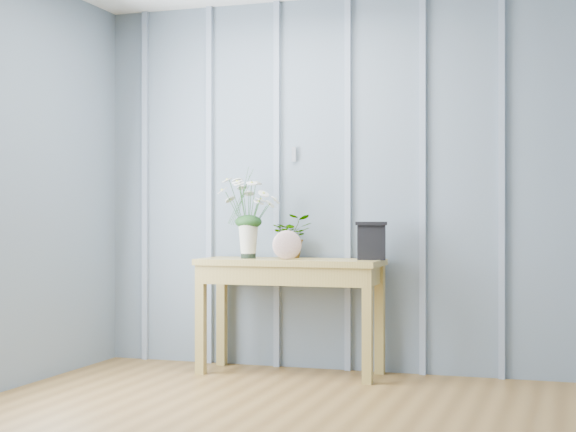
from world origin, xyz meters
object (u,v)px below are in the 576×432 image
(sideboard, at_px, (290,276))
(daisy_vase, at_px, (248,199))
(felt_disc_vessel, at_px, (287,245))
(carved_box, at_px, (372,240))

(sideboard, relative_size, daisy_vase, 1.93)
(daisy_vase, xyz_separation_m, felt_disc_vessel, (0.30, -0.08, -0.30))
(sideboard, distance_m, felt_disc_vessel, 0.23)
(sideboard, height_order, felt_disc_vessel, felt_disc_vessel)
(sideboard, relative_size, carved_box, 4.92)
(sideboard, distance_m, carved_box, 0.58)
(daisy_vase, bearing_deg, carved_box, 4.17)
(sideboard, bearing_deg, carved_box, 4.94)
(sideboard, bearing_deg, daisy_vase, -177.24)
(felt_disc_vessel, xyz_separation_m, carved_box, (0.52, 0.14, 0.03))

